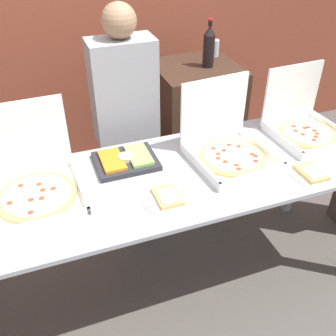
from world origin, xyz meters
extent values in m
plane|color=#514C47|center=(0.00, 0.00, 0.00)|extent=(16.00, 16.00, 0.00)
cube|color=brown|center=(0.00, 1.70, 1.40)|extent=(10.00, 0.06, 2.80)
cube|color=#A8AAB2|center=(0.00, 0.00, 0.87)|extent=(2.41, 0.80, 0.02)
cube|color=#A8AAB2|center=(1.15, 0.35, 0.43)|extent=(0.06, 0.06, 0.86)
cube|color=white|center=(-0.68, 0.02, 0.89)|extent=(0.45, 0.45, 0.02)
cube|color=white|center=(-0.67, -0.19, 0.92)|extent=(0.44, 0.03, 0.04)
cube|color=white|center=(-0.47, 0.03, 0.92)|extent=(0.03, 0.44, 0.04)
cube|color=white|center=(-0.69, 0.25, 1.11)|extent=(0.44, 0.03, 0.42)
cylinder|color=tan|center=(-0.68, 0.02, 0.91)|extent=(0.39, 0.39, 0.02)
cylinder|color=beige|center=(-0.68, 0.02, 0.92)|extent=(0.33, 0.33, 0.00)
cylinder|color=#C13D2D|center=(-0.60, 0.04, 0.92)|extent=(0.03, 0.03, 0.00)
cylinder|color=#C13D2D|center=(-0.65, 0.05, 0.92)|extent=(0.03, 0.03, 0.00)
cylinder|color=#C13D2D|center=(-0.66, 0.10, 0.92)|extent=(0.03, 0.03, 0.00)
cylinder|color=#C13D2D|center=(-0.75, 0.12, 0.92)|extent=(0.03, 0.03, 0.00)
cylinder|color=#C13D2D|center=(-0.80, 0.00, 0.92)|extent=(0.03, 0.03, 0.00)
cylinder|color=#C13D2D|center=(-0.71, -0.01, 0.92)|extent=(0.03, 0.03, 0.00)
cylinder|color=#C13D2D|center=(-0.72, -0.10, 0.92)|extent=(0.03, 0.03, 0.00)
cylinder|color=#C13D2D|center=(-0.66, -0.02, 0.92)|extent=(0.03, 0.03, 0.00)
cube|color=white|center=(0.38, 0.00, 0.89)|extent=(0.46, 0.46, 0.02)
cube|color=white|center=(0.40, -0.21, 0.92)|extent=(0.42, 0.06, 0.04)
cube|color=white|center=(0.18, -0.02, 0.92)|extent=(0.06, 0.42, 0.04)
cube|color=white|center=(0.59, 0.02, 0.92)|extent=(0.06, 0.42, 0.04)
cube|color=white|center=(0.36, 0.22, 1.10)|extent=(0.42, 0.06, 0.40)
cylinder|color=tan|center=(0.38, 0.00, 0.91)|extent=(0.37, 0.37, 0.02)
cylinder|color=beige|center=(0.38, 0.00, 0.92)|extent=(0.32, 0.32, 0.00)
cylinder|color=#C13D2D|center=(0.50, -0.03, 0.92)|extent=(0.03, 0.03, 0.00)
cylinder|color=#C13D2D|center=(0.46, 0.07, 0.92)|extent=(0.03, 0.03, 0.00)
cylinder|color=#C13D2D|center=(0.42, 0.11, 0.92)|extent=(0.03, 0.03, 0.00)
cylinder|color=#C13D2D|center=(0.36, 0.06, 0.92)|extent=(0.03, 0.03, 0.00)
cylinder|color=#C13D2D|center=(0.32, 0.10, 0.92)|extent=(0.03, 0.03, 0.00)
cylinder|color=#C13D2D|center=(0.32, 0.04, 0.92)|extent=(0.03, 0.03, 0.00)
cylinder|color=#C13D2D|center=(0.30, 0.00, 0.92)|extent=(0.03, 0.03, 0.00)
cylinder|color=#C13D2D|center=(0.32, -0.04, 0.92)|extent=(0.03, 0.03, 0.00)
cylinder|color=#C13D2D|center=(0.36, -0.09, 0.92)|extent=(0.03, 0.03, 0.00)
cylinder|color=#C13D2D|center=(0.35, -0.13, 0.92)|extent=(0.03, 0.03, 0.00)
cylinder|color=#C13D2D|center=(0.48, -0.10, 0.92)|extent=(0.03, 0.03, 0.00)
cylinder|color=#C13D2D|center=(0.50, -0.05, 0.92)|extent=(0.03, 0.03, 0.00)
cube|color=white|center=(0.95, 0.07, 0.89)|extent=(0.42, 0.42, 0.02)
cube|color=white|center=(0.95, -0.12, 0.92)|extent=(0.40, 0.04, 0.04)
cube|color=white|center=(0.75, 0.06, 0.92)|extent=(0.04, 0.40, 0.04)
cube|color=white|center=(1.14, 0.08, 0.92)|extent=(0.04, 0.40, 0.04)
cube|color=white|center=(0.94, 0.28, 1.09)|extent=(0.40, 0.04, 0.38)
cylinder|color=tan|center=(0.95, 0.07, 0.91)|extent=(0.35, 0.35, 0.02)
cylinder|color=beige|center=(0.95, 0.07, 0.92)|extent=(0.30, 0.30, 0.00)
cylinder|color=#C13D2D|center=(0.99, 0.07, 0.92)|extent=(0.03, 0.03, 0.00)
cylinder|color=#C13D2D|center=(0.98, 0.12, 0.92)|extent=(0.03, 0.03, 0.00)
cylinder|color=#C13D2D|center=(0.96, 0.12, 0.92)|extent=(0.03, 0.03, 0.00)
cylinder|color=#C13D2D|center=(0.90, 0.16, 0.92)|extent=(0.03, 0.03, 0.00)
cylinder|color=#C13D2D|center=(0.88, 0.11, 0.92)|extent=(0.03, 0.03, 0.00)
cylinder|color=#C13D2D|center=(0.90, 0.06, 0.92)|extent=(0.03, 0.03, 0.00)
cylinder|color=#C13D2D|center=(0.92, -0.02, 0.92)|extent=(0.03, 0.03, 0.00)
cylinder|color=#C13D2D|center=(0.96, 0.01, 0.92)|extent=(0.03, 0.03, 0.00)
cylinder|color=#C13D2D|center=(0.98, 0.04, 0.92)|extent=(0.03, 0.03, 0.00)
cylinder|color=white|center=(-0.07, -0.18, 0.88)|extent=(0.26, 0.26, 0.01)
cube|color=tan|center=(-0.07, -0.18, 0.90)|extent=(0.12, 0.17, 0.02)
cube|color=beige|center=(-0.07, -0.20, 0.91)|extent=(0.09, 0.12, 0.01)
cylinder|color=white|center=(0.73, -0.26, 0.88)|extent=(0.22, 0.22, 0.01)
cube|color=tan|center=(0.73, -0.26, 0.90)|extent=(0.12, 0.17, 0.02)
cube|color=beige|center=(0.73, -0.27, 0.91)|extent=(0.09, 0.12, 0.01)
cube|color=#28282D|center=(-0.18, 0.19, 0.90)|extent=(0.34, 0.27, 0.03)
cube|color=orange|center=(-0.26, 0.19, 0.92)|extent=(0.12, 0.22, 0.02)
cube|color=#8CC65B|center=(-0.11, 0.19, 0.92)|extent=(0.12, 0.22, 0.02)
cylinder|color=white|center=(-0.18, 0.19, 0.92)|extent=(0.08, 0.08, 0.02)
cube|color=#382319|center=(0.56, 0.90, 0.55)|extent=(0.60, 0.58, 1.10)
cylinder|color=black|center=(0.63, 0.87, 1.21)|extent=(0.08, 0.08, 0.23)
cone|color=black|center=(0.63, 0.87, 1.35)|extent=(0.08, 0.08, 0.06)
cylinder|color=black|center=(0.63, 0.87, 1.40)|extent=(0.03, 0.03, 0.04)
cylinder|color=red|center=(0.63, 0.87, 1.43)|extent=(0.03, 0.03, 0.01)
cylinder|color=silver|center=(0.77, 1.05, 1.16)|extent=(0.07, 0.07, 0.12)
cylinder|color=silver|center=(0.77, 1.05, 1.22)|extent=(0.06, 0.06, 0.00)
cube|color=black|center=(-0.06, 0.63, 0.40)|extent=(0.28, 0.20, 0.79)
cube|color=#99999E|center=(-0.06, 0.63, 1.12)|extent=(0.40, 0.22, 0.65)
sphere|color=#9E7556|center=(-0.06, 0.63, 1.54)|extent=(0.20, 0.20, 0.20)
camera|label=1|loc=(-0.59, -1.60, 2.14)|focal=42.00mm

